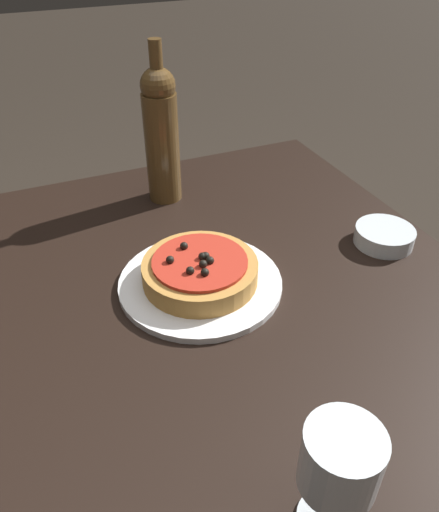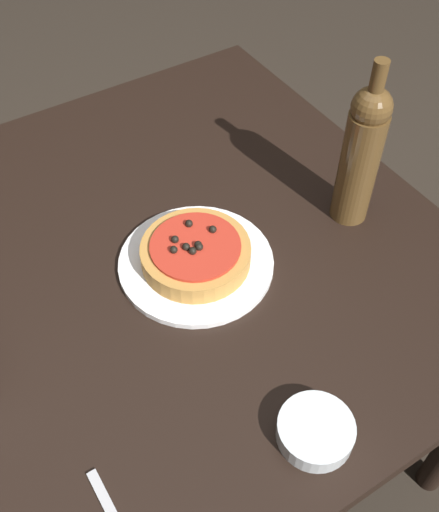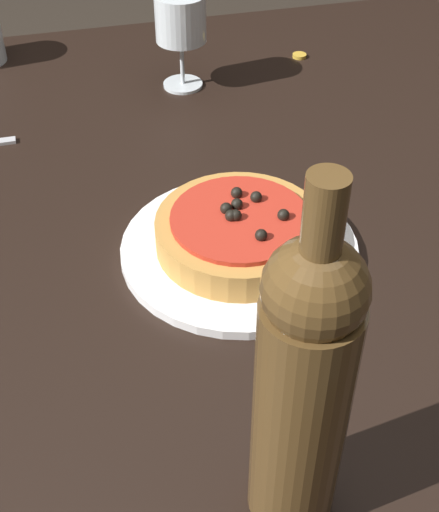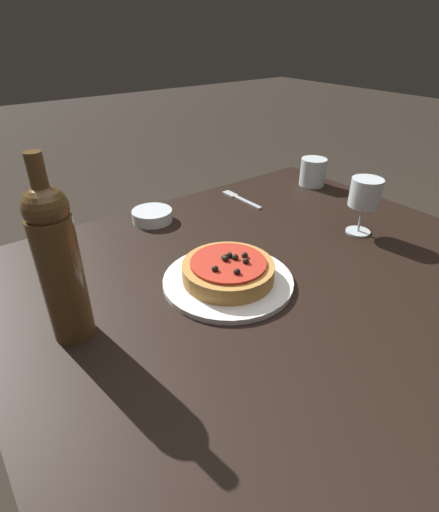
# 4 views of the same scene
# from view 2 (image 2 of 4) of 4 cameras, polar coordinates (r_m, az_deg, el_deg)

# --- Properties ---
(ground_plane) EXTENTS (14.00, 14.00, 0.00)m
(ground_plane) POSITION_cam_2_polar(r_m,az_deg,el_deg) (1.70, -5.73, -16.48)
(ground_plane) COLOR #2D261E
(dining_table) EXTENTS (1.17, 1.07, 0.71)m
(dining_table) POSITION_cam_2_polar(r_m,az_deg,el_deg) (1.16, -8.06, -3.54)
(dining_table) COLOR black
(dining_table) RESTS_ON ground_plane
(dinner_plate) EXTENTS (0.28, 0.28, 0.01)m
(dinner_plate) POSITION_cam_2_polar(r_m,az_deg,el_deg) (1.09, -2.24, -0.65)
(dinner_plate) COLOR white
(dinner_plate) RESTS_ON dining_table
(pizza) EXTENTS (0.20, 0.20, 0.05)m
(pizza) POSITION_cam_2_polar(r_m,az_deg,el_deg) (1.06, -2.29, 0.29)
(pizza) COLOR #BC843D
(pizza) RESTS_ON dinner_plate
(wine_bottle) EXTENTS (0.07, 0.07, 0.33)m
(wine_bottle) POSITION_cam_2_polar(r_m,az_deg,el_deg) (1.11, 13.35, 9.51)
(wine_bottle) COLOR brown
(wine_bottle) RESTS_ON dining_table
(side_bowl) EXTENTS (0.11, 0.11, 0.03)m
(side_bowl) POSITION_cam_2_polar(r_m,az_deg,el_deg) (0.91, 9.12, -16.12)
(side_bowl) COLOR silver
(side_bowl) RESTS_ON dining_table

